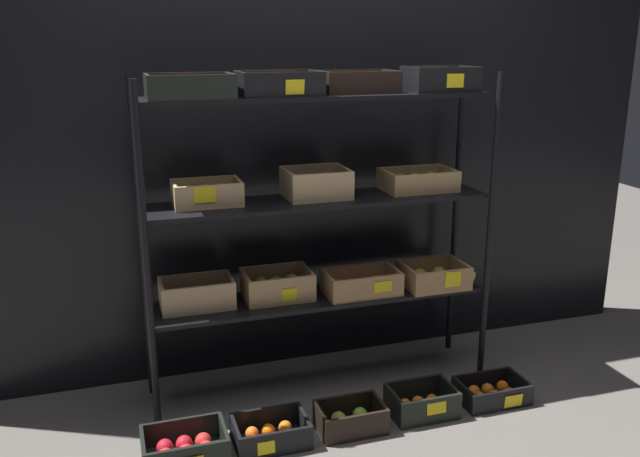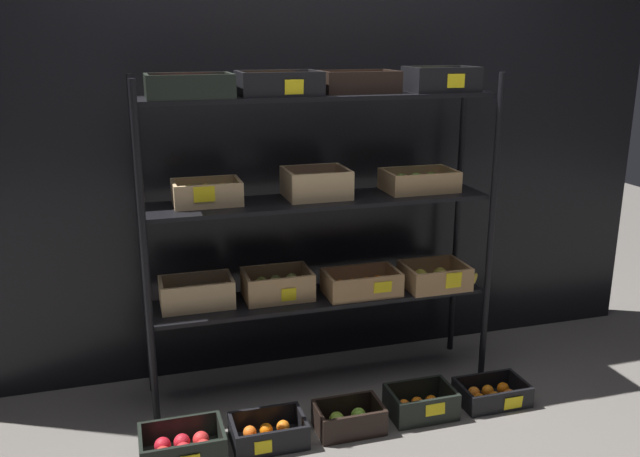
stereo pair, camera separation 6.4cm
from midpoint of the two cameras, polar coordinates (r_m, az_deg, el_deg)
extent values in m
plane|color=#605B56|center=(3.61, -0.52, -12.91)|extent=(10.00, 10.00, 0.00)
cube|color=black|center=(3.57, -2.36, 6.48)|extent=(4.07, 0.12, 2.31)
cylinder|color=black|center=(3.00, -14.99, -3.14)|extent=(0.03, 0.03, 1.58)
cylinder|color=black|center=(3.48, 13.60, -0.40)|extent=(0.03, 0.03, 1.58)
cylinder|color=black|center=(3.34, -15.33, -1.23)|extent=(0.03, 0.03, 1.58)
cylinder|color=black|center=(3.78, 10.87, 1.04)|extent=(0.03, 0.03, 1.58)
cube|color=black|center=(3.41, -0.54, -5.79)|extent=(1.64, 0.32, 0.02)
cube|color=black|center=(3.25, -0.56, 2.35)|extent=(1.64, 0.32, 0.02)
cube|color=black|center=(3.17, -0.58, 11.08)|extent=(1.64, 0.32, 0.02)
cube|color=tan|center=(3.32, -10.83, -6.36)|extent=(0.34, 0.21, 0.01)
cube|color=tan|center=(3.21, -10.68, -5.87)|extent=(0.34, 0.02, 0.12)
cube|color=tan|center=(3.39, -11.10, -4.70)|extent=(0.34, 0.02, 0.12)
cube|color=tan|center=(3.29, -13.74, -5.53)|extent=(0.02, 0.18, 0.12)
cube|color=tan|center=(3.32, -8.08, -5.00)|extent=(0.02, 0.18, 0.12)
ellipsoid|color=brown|center=(3.27, -12.45, -6.07)|extent=(0.05, 0.05, 0.07)
ellipsoid|color=brown|center=(3.28, -11.31, -5.96)|extent=(0.05, 0.05, 0.07)
ellipsoid|color=brown|center=(3.28, -10.24, -5.89)|extent=(0.05, 0.05, 0.07)
ellipsoid|color=brown|center=(3.29, -9.08, -5.74)|extent=(0.05, 0.05, 0.07)
ellipsoid|color=brown|center=(3.33, -12.56, -5.67)|extent=(0.05, 0.05, 0.07)
ellipsoid|color=brown|center=(3.33, -11.46, -5.61)|extent=(0.05, 0.05, 0.07)
ellipsoid|color=brown|center=(3.34, -10.40, -5.50)|extent=(0.05, 0.05, 0.07)
ellipsoid|color=brown|center=(3.34, -9.27, -5.40)|extent=(0.05, 0.05, 0.07)
cube|color=tan|center=(3.38, -4.13, -5.70)|extent=(0.33, 0.23, 0.01)
cube|color=tan|center=(3.26, -3.70, -5.26)|extent=(0.33, 0.02, 0.12)
cube|color=tan|center=(3.46, -4.58, -4.02)|extent=(0.33, 0.02, 0.12)
cube|color=tan|center=(3.33, -6.81, -4.89)|extent=(0.02, 0.20, 0.12)
cube|color=tan|center=(3.39, -1.56, -4.35)|extent=(0.02, 0.20, 0.12)
ellipsoid|color=#B3B555|center=(3.32, -5.37, -5.21)|extent=(0.07, 0.07, 0.09)
ellipsoid|color=#AEBB5C|center=(3.34, -3.96, -5.05)|extent=(0.07, 0.07, 0.09)
ellipsoid|color=#B6B84C|center=(3.35, -2.71, -4.94)|extent=(0.07, 0.07, 0.09)
ellipsoid|color=#ADBC4C|center=(3.37, -5.49, -4.84)|extent=(0.07, 0.07, 0.09)
ellipsoid|color=#B2BD56|center=(3.39, -4.30, -4.70)|extent=(0.07, 0.07, 0.09)
ellipsoid|color=#BEC25D|center=(3.42, -2.96, -4.52)|extent=(0.07, 0.07, 0.09)
cube|color=yellow|center=(3.26, -3.16, -5.61)|extent=(0.07, 0.01, 0.07)
cube|color=#A87F51|center=(3.43, 2.95, -5.36)|extent=(0.37, 0.22, 0.01)
cube|color=#A87F51|center=(3.32, 3.59, -5.01)|extent=(0.37, 0.02, 0.11)
cube|color=#A87F51|center=(3.50, 2.38, -3.88)|extent=(0.37, 0.02, 0.11)
cube|color=#A87F51|center=(3.35, 0.12, -4.76)|extent=(0.02, 0.19, 0.11)
cube|color=#A87F51|center=(3.47, 5.72, -4.10)|extent=(0.02, 0.19, 0.11)
sphere|color=orange|center=(3.36, 1.42, -5.17)|extent=(0.06, 0.06, 0.06)
sphere|color=orange|center=(3.38, 2.60, -5.06)|extent=(0.06, 0.06, 0.06)
sphere|color=orange|center=(3.40, 3.65, -4.93)|extent=(0.06, 0.06, 0.06)
sphere|color=orange|center=(3.42, 4.73, -4.78)|extent=(0.06, 0.06, 0.06)
sphere|color=#FF640A|center=(3.41, 1.17, -4.82)|extent=(0.06, 0.06, 0.06)
sphere|color=orange|center=(3.43, 2.21, -4.70)|extent=(0.06, 0.06, 0.06)
sphere|color=orange|center=(3.46, 3.40, -4.57)|extent=(0.06, 0.06, 0.06)
sphere|color=orange|center=(3.48, 4.35, -4.42)|extent=(0.06, 0.06, 0.06)
cube|color=yellow|center=(3.34, 4.78, -4.92)|extent=(0.09, 0.01, 0.06)
cube|color=#A87F51|center=(3.57, 8.99, -4.66)|extent=(0.32, 0.25, 0.01)
cube|color=#A87F51|center=(3.45, 9.91, -4.39)|extent=(0.32, 0.02, 0.11)
cube|color=#A87F51|center=(3.65, 8.20, -3.16)|extent=(0.32, 0.02, 0.11)
cube|color=#A87F51|center=(3.49, 6.80, -4.03)|extent=(0.02, 0.22, 0.11)
cube|color=#A87F51|center=(3.62, 11.18, -3.49)|extent=(0.02, 0.22, 0.11)
sphere|color=#E6C655|center=(3.50, 8.49, -4.35)|extent=(0.07, 0.07, 0.07)
sphere|color=gold|center=(3.55, 10.06, -4.11)|extent=(0.07, 0.07, 0.07)
sphere|color=gold|center=(3.57, 7.89, -3.92)|extent=(0.07, 0.07, 0.07)
sphere|color=gold|center=(3.61, 9.49, -3.74)|extent=(0.07, 0.07, 0.07)
cube|color=yellow|center=(3.46, 10.64, -4.24)|extent=(0.08, 0.01, 0.08)
cube|color=tan|center=(3.19, -10.04, 2.10)|extent=(0.31, 0.21, 0.01)
cube|color=tan|center=(3.08, -9.84, 2.71)|extent=(0.31, 0.02, 0.10)
cube|color=tan|center=(3.27, -10.32, 3.44)|extent=(0.31, 0.02, 0.10)
cube|color=tan|center=(3.16, -12.75, 2.87)|extent=(0.02, 0.18, 0.10)
cube|color=tan|center=(3.20, -7.46, 3.28)|extent=(0.02, 0.18, 0.10)
ellipsoid|color=yellow|center=(3.14, -11.28, 2.68)|extent=(0.06, 0.06, 0.08)
ellipsoid|color=yellow|center=(3.15, -9.99, 2.79)|extent=(0.06, 0.06, 0.08)
ellipsoid|color=yellow|center=(3.16, -8.60, 2.88)|extent=(0.06, 0.06, 0.08)
ellipsoid|color=yellow|center=(3.20, -11.48, 2.91)|extent=(0.06, 0.06, 0.08)
ellipsoid|color=yellow|center=(3.21, -10.17, 3.01)|extent=(0.06, 0.06, 0.08)
ellipsoid|color=yellow|center=(3.21, -8.78, 3.09)|extent=(0.06, 0.06, 0.08)
cube|color=yellow|center=(3.07, -10.26, 2.80)|extent=(0.09, 0.01, 0.07)
cube|color=tan|center=(3.29, -0.90, 2.78)|extent=(0.30, 0.25, 0.01)
cube|color=tan|center=(3.16, -0.28, 3.54)|extent=(0.30, 0.02, 0.13)
cube|color=tan|center=(3.39, -1.49, 4.36)|extent=(0.30, 0.02, 0.13)
cube|color=tan|center=(3.24, -3.34, 3.80)|extent=(0.02, 0.22, 0.13)
cube|color=tan|center=(3.32, 1.48, 4.12)|extent=(0.02, 0.22, 0.13)
sphere|color=#6C2A4D|center=(3.21, -2.03, 2.98)|extent=(0.05, 0.05, 0.05)
sphere|color=#5D1A5D|center=(3.22, -1.07, 3.04)|extent=(0.05, 0.05, 0.05)
sphere|color=#5A2348|center=(3.24, -0.12, 3.12)|extent=(0.05, 0.05, 0.05)
sphere|color=#602152|center=(3.26, 0.81, 3.19)|extent=(0.05, 0.05, 0.05)
sphere|color=#62274D|center=(3.26, -2.30, 3.20)|extent=(0.05, 0.05, 0.05)
sphere|color=#671945|center=(3.27, -1.40, 3.24)|extent=(0.05, 0.05, 0.05)
sphere|color=#552853|center=(3.29, -0.45, 3.33)|extent=(0.05, 0.05, 0.05)
sphere|color=#672D51|center=(3.31, 0.54, 3.39)|extent=(0.05, 0.05, 0.05)
sphere|color=#572250|center=(3.31, -2.50, 3.40)|extent=(0.05, 0.05, 0.05)
sphere|color=#661C59|center=(3.33, -1.69, 3.48)|extent=(0.05, 0.05, 0.05)
sphere|color=#592052|center=(3.34, -0.72, 3.53)|extent=(0.05, 0.05, 0.05)
sphere|color=#6B1A54|center=(3.36, 0.18, 3.59)|extent=(0.05, 0.05, 0.05)
cube|color=tan|center=(3.47, 7.71, 3.34)|extent=(0.36, 0.24, 0.01)
cube|color=tan|center=(3.36, 8.55, 3.81)|extent=(0.36, 0.02, 0.09)
cube|color=tan|center=(3.56, 6.99, 4.54)|extent=(0.36, 0.02, 0.09)
cube|color=tan|center=(3.39, 5.11, 4.03)|extent=(0.02, 0.21, 0.09)
cube|color=tan|center=(3.54, 10.27, 4.33)|extent=(0.02, 0.21, 0.09)
sphere|color=#94BF45|center=(3.39, 6.69, 3.81)|extent=(0.07, 0.07, 0.07)
sphere|color=#8AB932|center=(3.44, 8.03, 3.92)|extent=(0.07, 0.07, 0.07)
sphere|color=#81B737|center=(3.47, 9.23, 3.97)|extent=(0.07, 0.07, 0.07)
sphere|color=#91C048|center=(3.46, 6.22, 4.06)|extent=(0.07, 0.07, 0.07)
sphere|color=#8CC146|center=(3.49, 7.50, 4.13)|extent=(0.07, 0.07, 0.07)
sphere|color=#84B337|center=(3.52, 8.74, 4.19)|extent=(0.07, 0.07, 0.07)
cube|color=black|center=(3.01, -11.48, 10.80)|extent=(0.37, 0.23, 0.01)
cube|color=black|center=(2.90, -11.29, 11.66)|extent=(0.37, 0.02, 0.09)
cube|color=black|center=(3.11, -11.76, 11.91)|extent=(0.37, 0.02, 0.09)
cube|color=black|center=(2.99, -14.96, 11.56)|extent=(0.02, 0.20, 0.09)
cube|color=black|center=(3.03, -8.14, 11.98)|extent=(0.02, 0.20, 0.09)
sphere|color=red|center=(2.97, -13.19, 11.45)|extent=(0.07, 0.07, 0.07)
sphere|color=red|center=(2.98, -11.51, 11.56)|extent=(0.07, 0.07, 0.07)
sphere|color=red|center=(2.98, -9.83, 11.65)|extent=(0.07, 0.07, 0.07)
sphere|color=red|center=(3.02, -13.24, 11.53)|extent=(0.07, 0.07, 0.07)
sphere|color=red|center=(3.04, -11.52, 11.65)|extent=(0.07, 0.07, 0.07)
sphere|color=red|center=(3.04, -9.82, 11.74)|extent=(0.07, 0.07, 0.07)
cube|color=black|center=(3.10, -4.06, 11.23)|extent=(0.37, 0.25, 0.01)
cube|color=black|center=(2.99, -3.54, 12.09)|extent=(0.37, 0.02, 0.10)
cube|color=black|center=(3.21, -4.58, 12.34)|extent=(0.37, 0.02, 0.10)
cube|color=black|center=(3.06, -7.33, 12.09)|extent=(0.02, 0.21, 0.10)
cube|color=black|center=(3.15, -0.91, 12.31)|extent=(0.02, 0.21, 0.10)
sphere|color=orange|center=(3.05, -5.55, 11.92)|extent=(0.07, 0.07, 0.07)
sphere|color=orange|center=(3.06, -3.84, 11.98)|extent=(0.07, 0.07, 0.07)
sphere|color=orange|center=(3.09, -2.24, 12.03)|extent=(0.07, 0.07, 0.07)
sphere|color=orange|center=(3.12, -5.80, 12.00)|extent=(0.07, 0.07, 0.07)
sphere|color=orange|center=(3.14, -4.20, 12.07)|extent=(0.07, 0.07, 0.07)
sphere|color=orange|center=(3.15, -2.65, 12.11)|extent=(0.07, 0.07, 0.07)
cube|color=yellow|center=(2.99, -2.74, 11.75)|extent=(0.08, 0.01, 0.07)
cube|color=black|center=(3.26, 2.60, 11.48)|extent=(0.36, 0.23, 0.01)
cube|color=black|center=(3.16, 3.31, 12.25)|extent=(0.36, 0.02, 0.09)
cube|color=black|center=(3.36, 1.96, 12.49)|extent=(0.36, 0.02, 0.09)
cube|color=black|center=(3.20, -0.33, 12.32)|extent=(0.02, 0.20, 0.09)
cube|color=black|center=(3.32, 5.46, 12.39)|extent=(0.02, 0.20, 0.09)
ellipsoid|color=brown|center=(3.19, 1.02, 12.11)|extent=(0.05, 0.05, 0.07)
ellipsoid|color=brown|center=(3.21, 2.27, 12.13)|extent=(0.05, 0.05, 0.07)
ellipsoid|color=brown|center=(3.23, 3.41, 12.14)|extent=(0.05, 0.05, 0.07)
ellipsoid|color=brown|center=(3.27, 4.57, 12.15)|extent=(0.05, 0.05, 0.07)
ellipsoid|color=brown|center=(3.26, 0.60, 12.19)|extent=(0.05, 0.05, 0.07)
ellipsoid|color=brown|center=(3.28, 1.88, 12.21)|extent=(0.05, 0.05, 0.07)
ellipsoid|color=brown|center=(3.30, 2.92, 12.22)|extent=(0.05, 0.05, 0.07)
ellipsoid|color=brown|center=(3.33, 4.08, 12.24)|extent=(0.05, 0.05, 0.07)
cube|color=black|center=(3.37, 9.49, 11.43)|extent=(0.33, 0.22, 0.01)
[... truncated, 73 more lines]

